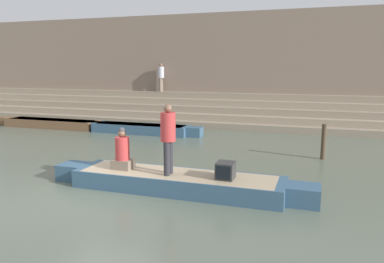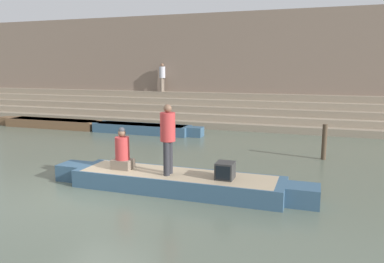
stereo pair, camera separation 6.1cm
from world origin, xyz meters
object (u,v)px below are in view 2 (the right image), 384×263
(moored_boat_distant, at_px, (53,123))
(person_on_steps, at_px, (162,75))
(person_rowing, at_px, (122,152))
(moored_boat_shore, at_px, (141,128))
(person_standing, at_px, (168,135))
(rowboat_main, at_px, (177,181))
(mooring_post, at_px, (324,142))
(tv_set, at_px, (225,171))

(moored_boat_distant, height_order, person_on_steps, person_on_steps)
(person_rowing, distance_m, moored_boat_distant, 11.21)
(person_rowing, bearing_deg, moored_boat_shore, 127.77)
(person_standing, bearing_deg, moored_boat_shore, 123.75)
(person_rowing, xyz_separation_m, moored_boat_shore, (-3.14, 7.40, -0.67))
(person_rowing, height_order, person_on_steps, person_on_steps)
(moored_boat_shore, bearing_deg, rowboat_main, -56.51)
(person_standing, distance_m, mooring_post, 6.22)
(person_standing, height_order, person_rowing, person_standing)
(rowboat_main, height_order, tv_set, tv_set)
(rowboat_main, distance_m, tv_set, 1.35)
(moored_boat_shore, distance_m, person_on_steps, 5.24)
(rowboat_main, height_order, moored_boat_shore, rowboat_main)
(person_rowing, relative_size, person_on_steps, 0.68)
(tv_set, distance_m, moored_boat_distant, 13.45)
(person_rowing, bearing_deg, tv_set, 14.49)
(person_rowing, bearing_deg, rowboat_main, 15.88)
(mooring_post, bearing_deg, rowboat_main, -127.32)
(rowboat_main, height_order, person_standing, person_standing)
(mooring_post, bearing_deg, moored_boat_distant, 168.73)
(tv_set, bearing_deg, person_standing, 176.90)
(person_standing, bearing_deg, mooring_post, 54.91)
(person_rowing, distance_m, moored_boat_shore, 8.07)
(person_standing, relative_size, tv_set, 3.66)
(person_standing, relative_size, mooring_post, 1.46)
(tv_set, bearing_deg, person_on_steps, 112.82)
(person_standing, height_order, moored_boat_distant, person_standing)
(mooring_post, bearing_deg, person_rowing, -137.29)
(person_standing, relative_size, moored_boat_shore, 0.29)
(rowboat_main, height_order, moored_boat_distant, rowboat_main)
(tv_set, bearing_deg, mooring_post, 57.23)
(person_rowing, relative_size, mooring_post, 0.92)
(rowboat_main, distance_m, moored_boat_shore, 8.74)
(moored_boat_shore, bearing_deg, person_rowing, -65.99)
(moored_boat_shore, xyz_separation_m, moored_boat_distant, (-5.21, 0.04, 0.00))
(person_on_steps, bearing_deg, mooring_post, -25.84)
(tv_set, distance_m, mooring_post, 5.30)
(rowboat_main, distance_m, mooring_post, 5.95)
(person_rowing, distance_m, tv_set, 2.84)
(moored_boat_distant, height_order, mooring_post, mooring_post)
(moored_boat_distant, bearing_deg, tv_set, -32.42)
(rowboat_main, height_order, person_on_steps, person_on_steps)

